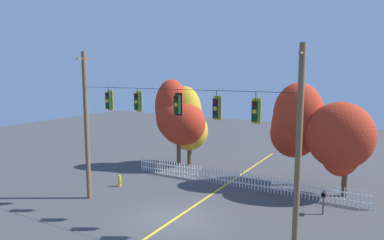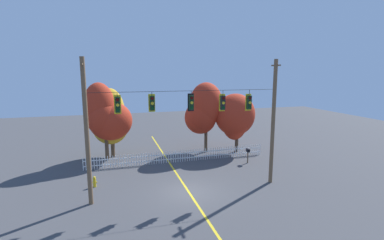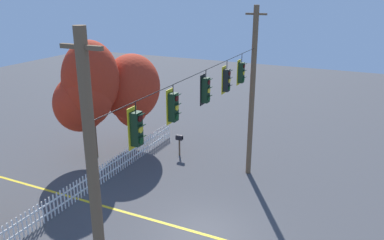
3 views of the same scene
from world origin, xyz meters
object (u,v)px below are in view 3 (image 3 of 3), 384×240
Objects in this scene: roadside_mailbox at (179,139)px; traffic_signal_eastbound_side at (226,80)px; autumn_maple_far_west at (131,89)px; traffic_signal_northbound_secondary at (241,73)px; autumn_oak_far_east at (87,90)px; traffic_signal_northbound_primary at (205,90)px; traffic_signal_westbound_side at (136,129)px; traffic_signal_southbound_primary at (173,107)px.

traffic_signal_eastbound_side is at bearing -134.04° from roadside_mailbox.
traffic_signal_northbound_secondary is at bearing -108.52° from autumn_maple_far_west.
roadside_mailbox is (4.49, 4.65, -5.13)m from traffic_signal_eastbound_side.
autumn_oak_far_east is (-0.32, 9.20, -1.79)m from traffic_signal_northbound_secondary.
traffic_signal_eastbound_side is at bearing -120.06° from autumn_maple_far_west.
roadside_mailbox is at bearing 61.84° from traffic_signal_northbound_secondary.
traffic_signal_northbound_primary is at bearing -180.00° from traffic_signal_eastbound_side.
autumn_oak_far_east is (8.73, 9.20, -1.92)m from traffic_signal_westbound_side.
traffic_signal_southbound_primary reaches higher than autumn_maple_far_west.
autumn_maple_far_west is 4.49× the size of roadside_mailbox.
traffic_signal_southbound_primary is 0.18× the size of autumn_oak_far_east.
autumn_maple_far_west is (3.08, -0.97, -0.56)m from autumn_oak_far_east.
traffic_signal_westbound_side is 0.22× the size of autumn_maple_far_west.
traffic_signal_southbound_primary is 11.48m from autumn_oak_far_east.
traffic_signal_northbound_secondary is 9.00m from autumn_maple_far_west.
traffic_signal_northbound_secondary reaches higher than autumn_maple_far_west.
traffic_signal_eastbound_side is 8.25m from roadside_mailbox.
traffic_signal_southbound_primary is at bearing -125.56° from autumn_oak_far_east.
roadside_mailbox is (-0.27, -3.59, -2.73)m from autumn_maple_far_west.
autumn_oak_far_east is at bearing 91.98° from traffic_signal_northbound_secondary.
autumn_maple_far_west is (4.77, 8.24, -2.40)m from traffic_signal_eastbound_side.
autumn_maple_far_west is at bearing 71.48° from traffic_signal_northbound_secondary.
traffic_signal_westbound_side is 0.94× the size of traffic_signal_eastbound_side.
autumn_oak_far_east is (6.58, 9.20, -1.96)m from traffic_signal_southbound_primary.
traffic_signal_northbound_primary and traffic_signal_eastbound_side have the same top height.
traffic_signal_northbound_secondary is at bearing -88.02° from autumn_oak_far_east.
traffic_signal_westbound_side is 4.78m from traffic_signal_northbound_primary.
traffic_signal_southbound_primary is 4.89m from traffic_signal_eastbound_side.
traffic_signal_northbound_primary is 0.22× the size of autumn_maple_far_west.
traffic_signal_eastbound_side is at bearing 0.00° from traffic_signal_westbound_side.
traffic_signal_northbound_secondary reaches higher than roadside_mailbox.
autumn_oak_far_east is at bearing 162.57° from autumn_maple_far_west.
traffic_signal_eastbound_side is 2.01m from traffic_signal_northbound_secondary.
traffic_signal_northbound_primary is at bearing -113.25° from autumn_oak_far_east.
traffic_signal_northbound_primary is at bearing -145.48° from roadside_mailbox.
traffic_signal_westbound_side is at bearing -158.05° from roadside_mailbox.
autumn_oak_far_east reaches higher than traffic_signal_eastbound_side.
traffic_signal_westbound_side is 1.00× the size of roadside_mailbox.
traffic_signal_eastbound_side is 9.81m from autumn_maple_far_west.
traffic_signal_northbound_primary reaches higher than roadside_mailbox.
autumn_oak_far_east is 5.31× the size of roadside_mailbox.
autumn_oak_far_east is (3.95, 9.20, -1.92)m from traffic_signal_northbound_primary.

